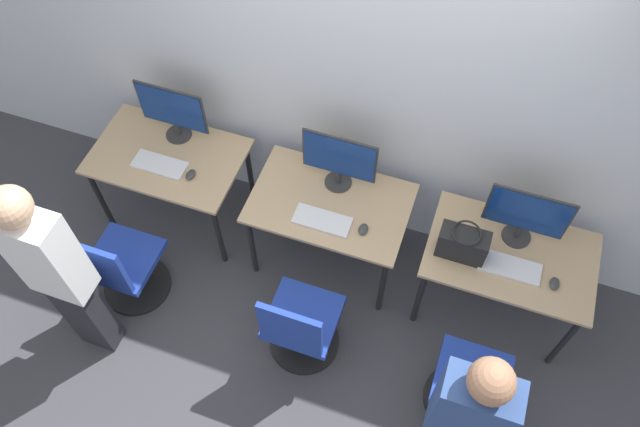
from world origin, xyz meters
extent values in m
plane|color=#3D3D42|center=(0.00, 0.00, 0.00)|extent=(20.00, 20.00, 0.00)
cube|color=silver|center=(0.00, 0.79, 1.40)|extent=(12.00, 0.05, 2.80)
cube|color=tan|center=(-1.19, 0.33, 0.70)|extent=(1.04, 0.67, 0.02)
cylinder|color=black|center=(-1.66, 0.05, 0.34)|extent=(0.04, 0.04, 0.69)
cylinder|color=black|center=(-0.72, 0.05, 0.34)|extent=(0.04, 0.04, 0.69)
cylinder|color=black|center=(-1.66, 0.62, 0.34)|extent=(0.04, 0.04, 0.69)
cylinder|color=black|center=(-0.72, 0.62, 0.34)|extent=(0.04, 0.04, 0.69)
cylinder|color=#2D2D2D|center=(-1.19, 0.53, 0.72)|extent=(0.18, 0.18, 0.01)
cylinder|color=#2D2D2D|center=(-1.19, 0.53, 0.77)|extent=(0.04, 0.04, 0.10)
cube|color=#2D2D2D|center=(-1.19, 0.53, 0.99)|extent=(0.49, 0.01, 0.35)
cube|color=navy|center=(-1.19, 0.53, 0.99)|extent=(0.47, 0.01, 0.32)
cube|color=silver|center=(-1.19, 0.24, 0.72)|extent=(0.37, 0.16, 0.02)
ellipsoid|color=#333333|center=(-0.95, 0.23, 0.73)|extent=(0.06, 0.09, 0.03)
cylinder|color=black|center=(-1.23, -0.36, 0.01)|extent=(0.48, 0.48, 0.03)
cylinder|color=black|center=(-1.23, -0.36, 0.21)|extent=(0.04, 0.04, 0.35)
cube|color=navy|center=(-1.23, -0.36, 0.41)|extent=(0.44, 0.44, 0.05)
cube|color=navy|center=(-1.23, -0.56, 0.65)|extent=(0.40, 0.04, 0.44)
cube|color=#232328|center=(-1.26, -0.78, 0.40)|extent=(0.25, 0.16, 0.79)
cube|color=white|center=(-1.26, -0.78, 1.14)|extent=(0.36, 0.20, 0.69)
sphere|color=tan|center=(-1.26, -0.78, 1.59)|extent=(0.22, 0.22, 0.22)
cube|color=tan|center=(0.00, 0.33, 0.70)|extent=(1.04, 0.67, 0.02)
cylinder|color=black|center=(-0.47, 0.05, 0.34)|extent=(0.04, 0.04, 0.69)
cylinder|color=black|center=(0.47, 0.05, 0.34)|extent=(0.04, 0.04, 0.69)
cylinder|color=black|center=(-0.47, 0.62, 0.34)|extent=(0.04, 0.04, 0.69)
cylinder|color=black|center=(0.47, 0.62, 0.34)|extent=(0.04, 0.04, 0.69)
cylinder|color=#2D2D2D|center=(0.00, 0.50, 0.72)|extent=(0.18, 0.18, 0.01)
cylinder|color=#2D2D2D|center=(0.00, 0.50, 0.77)|extent=(0.04, 0.04, 0.10)
cube|color=#2D2D2D|center=(0.00, 0.51, 0.99)|extent=(0.49, 0.01, 0.35)
cube|color=navy|center=(0.00, 0.50, 0.99)|extent=(0.47, 0.01, 0.32)
cube|color=silver|center=(0.00, 0.18, 0.72)|extent=(0.37, 0.16, 0.02)
ellipsoid|color=#333333|center=(0.27, 0.19, 0.73)|extent=(0.06, 0.09, 0.03)
cylinder|color=black|center=(0.06, -0.36, 0.01)|extent=(0.48, 0.48, 0.03)
cylinder|color=black|center=(0.06, -0.36, 0.21)|extent=(0.04, 0.04, 0.35)
cube|color=navy|center=(0.06, -0.36, 0.41)|extent=(0.44, 0.44, 0.05)
cube|color=navy|center=(0.06, -0.57, 0.65)|extent=(0.40, 0.04, 0.44)
cube|color=tan|center=(1.19, 0.33, 0.70)|extent=(1.04, 0.67, 0.02)
cylinder|color=black|center=(0.72, 0.05, 0.34)|extent=(0.04, 0.04, 0.69)
cylinder|color=black|center=(1.66, 0.05, 0.34)|extent=(0.04, 0.04, 0.69)
cylinder|color=black|center=(0.72, 0.62, 0.34)|extent=(0.04, 0.04, 0.69)
cylinder|color=black|center=(1.66, 0.62, 0.34)|extent=(0.04, 0.04, 0.69)
cylinder|color=#2D2D2D|center=(1.19, 0.47, 0.72)|extent=(0.18, 0.18, 0.01)
cylinder|color=#2D2D2D|center=(1.19, 0.47, 0.77)|extent=(0.04, 0.04, 0.10)
cube|color=#2D2D2D|center=(1.19, 0.48, 0.99)|extent=(0.49, 0.01, 0.35)
cube|color=navy|center=(1.19, 0.47, 0.99)|extent=(0.47, 0.01, 0.32)
cube|color=silver|center=(1.19, 0.23, 0.72)|extent=(0.37, 0.16, 0.02)
ellipsoid|color=#333333|center=(1.47, 0.20, 0.73)|extent=(0.06, 0.09, 0.03)
cylinder|color=black|center=(1.16, -0.41, 0.01)|extent=(0.48, 0.48, 0.03)
cylinder|color=black|center=(1.16, -0.41, 0.21)|extent=(0.04, 0.04, 0.35)
cube|color=navy|center=(1.16, -0.41, 0.41)|extent=(0.44, 0.44, 0.05)
cube|color=navy|center=(1.16, -0.61, 0.65)|extent=(0.40, 0.04, 0.44)
cube|color=navy|center=(1.10, -0.83, 1.07)|extent=(0.36, 0.20, 0.65)
sphere|color=#9E7051|center=(1.10, -0.83, 1.50)|extent=(0.21, 0.21, 0.21)
cube|color=black|center=(0.88, 0.23, 0.82)|extent=(0.30, 0.14, 0.22)
torus|color=black|center=(0.88, 0.23, 0.95)|extent=(0.18, 0.18, 0.01)
camera|label=1|loc=(0.70, -1.88, 4.07)|focal=35.00mm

